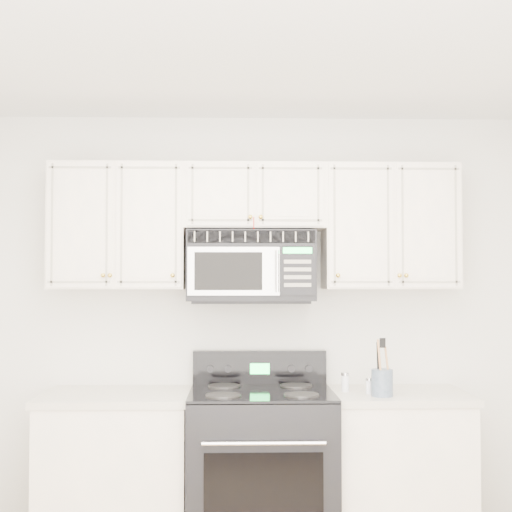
{
  "coord_description": "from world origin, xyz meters",
  "views": [
    {
      "loc": [
        -0.11,
        -2.73,
        1.57
      ],
      "look_at": [
        0.0,
        1.3,
        1.71
      ],
      "focal_mm": 50.0,
      "sensor_mm": 36.0,
      "label": 1
    }
  ],
  "objects": [
    {
      "name": "room",
      "position": [
        0.0,
        0.0,
        1.3
      ],
      "size": [
        3.51,
        3.51,
        2.61
      ],
      "color": "#90784E",
      "rests_on": "ground"
    },
    {
      "name": "base_cabinet_left",
      "position": [
        -0.8,
        1.44,
        0.43
      ],
      "size": [
        0.86,
        0.65,
        0.92
      ],
      "color": "white",
      "rests_on": "ground"
    },
    {
      "name": "base_cabinet_right",
      "position": [
        0.8,
        1.44,
        0.43
      ],
      "size": [
        0.86,
        0.65,
        0.92
      ],
      "color": "white",
      "rests_on": "ground"
    },
    {
      "name": "range",
      "position": [
        0.03,
        1.4,
        0.48
      ],
      "size": [
        0.82,
        0.75,
        1.14
      ],
      "color": "black",
      "rests_on": "ground"
    },
    {
      "name": "upper_cabinets",
      "position": [
        -0.0,
        1.58,
        1.93
      ],
      "size": [
        2.44,
        0.37,
        0.75
      ],
      "color": "white",
      "rests_on": "ground"
    },
    {
      "name": "microwave",
      "position": [
        -0.02,
        1.56,
        1.66
      ],
      "size": [
        0.76,
        0.43,
        0.42
      ],
      "color": "black",
      "rests_on": "ground"
    },
    {
      "name": "utensil_crock",
      "position": [
        0.71,
        1.28,
        1.0
      ],
      "size": [
        0.12,
        0.12,
        0.32
      ],
      "color": "slate",
      "rests_on": "base_cabinet_right"
    },
    {
      "name": "shaker_salt",
      "position": [
        0.53,
        1.45,
        0.98
      ],
      "size": [
        0.05,
        0.05,
        0.11
      ],
      "color": "silver",
      "rests_on": "base_cabinet_right"
    },
    {
      "name": "shaker_pepper",
      "position": [
        0.65,
        1.36,
        0.97
      ],
      "size": [
        0.04,
        0.04,
        0.09
      ],
      "color": "silver",
      "rests_on": "base_cabinet_right"
    }
  ]
}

